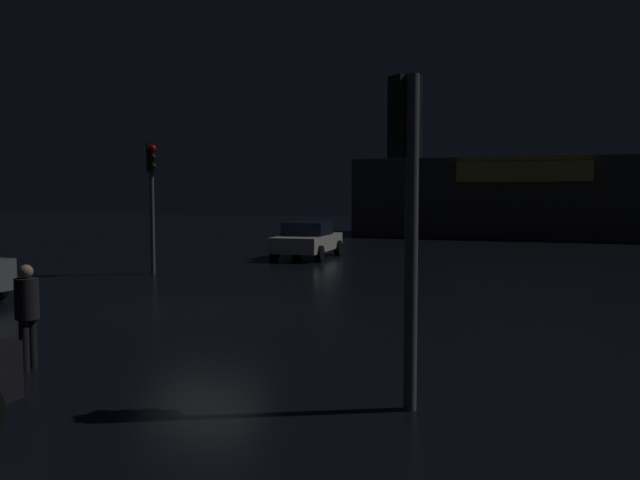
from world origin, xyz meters
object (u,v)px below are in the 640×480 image
Objects in this scene: pedestrian at (27,309)px; car_near at (308,240)px; traffic_signal_opposite at (152,180)px; store_building at (525,198)px; traffic_signal_main at (407,179)px.

car_near is at bearing 97.36° from pedestrian.
traffic_signal_opposite is 7.68m from car_near.
car_near is (2.67, 6.84, -2.27)m from traffic_signal_opposite.
store_building is at bearing 67.10° from traffic_signal_opposite.
traffic_signal_opposite reaches higher than car_near.
car_near is 2.85× the size of pedestrian.
pedestrian is at bearing -64.93° from traffic_signal_opposite.
store_building reaches higher than car_near.
traffic_signal_opposite is 0.95× the size of car_near.
traffic_signal_opposite is at bearing -111.30° from car_near.
traffic_signal_main is 0.90× the size of car_near.
car_near is (-7.57, -17.40, -1.62)m from store_building.
traffic_signal_opposite is at bearing 115.07° from pedestrian.
car_near is 17.46m from pedestrian.
store_building is at bearing 90.38° from traffic_signal_main.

